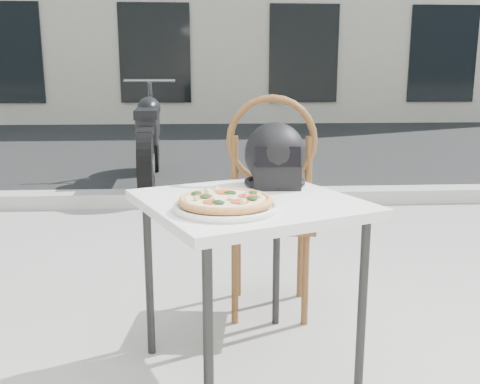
{
  "coord_description": "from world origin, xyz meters",
  "views": [
    {
      "loc": [
        -0.6,
        -1.59,
        1.11
      ],
      "look_at": [
        -0.48,
        0.16,
        0.73
      ],
      "focal_mm": 40.0,
      "sensor_mm": 36.0,
      "label": 1
    }
  ],
  "objects": [
    {
      "name": "street_asphalt",
      "position": [
        0.0,
        7.0,
        0.0
      ],
      "size": [
        30.0,
        8.0,
        0.0
      ],
      "primitive_type": "cube",
      "color": "black",
      "rests_on": "ground"
    },
    {
      "name": "curb",
      "position": [
        0.0,
        3.0,
        0.06
      ],
      "size": [
        30.0,
        0.25,
        0.12
      ],
      "primitive_type": "cube",
      "color": "#ADA9A2",
      "rests_on": "ground"
    },
    {
      "name": "cafe_table_main",
      "position": [
        -0.44,
        0.27,
        0.62
      ],
      "size": [
        0.93,
        0.93,
        0.68
      ],
      "rotation": [
        0.0,
        0.0,
        0.4
      ],
      "color": "white",
      "rests_on": "ground"
    },
    {
      "name": "plate",
      "position": [
        -0.53,
        0.11,
        0.69
      ],
      "size": [
        0.4,
        0.4,
        0.02
      ],
      "rotation": [
        0.0,
        0.0,
        0.17
      ],
      "color": "white",
      "rests_on": "cafe_table_main"
    },
    {
      "name": "pizza",
      "position": [
        -0.53,
        0.11,
        0.71
      ],
      "size": [
        0.33,
        0.33,
        0.04
      ],
      "rotation": [
        0.0,
        0.0,
        0.07
      ],
      "color": "#DD9851",
      "rests_on": "plate"
    },
    {
      "name": "helmet",
      "position": [
        -0.32,
        0.5,
        0.79
      ],
      "size": [
        0.25,
        0.26,
        0.25
      ],
      "rotation": [
        0.0,
        0.0,
        -0.03
      ],
      "color": "black",
      "rests_on": "cafe_table_main"
    },
    {
      "name": "cafe_chair_main",
      "position": [
        -0.31,
        0.74,
        0.57
      ],
      "size": [
        0.44,
        0.44,
        1.03
      ],
      "rotation": [
        0.0,
        0.0,
        3.03
      ],
      "color": "brown",
      "rests_on": "ground"
    },
    {
      "name": "motorcycle",
      "position": [
        -1.17,
        3.95,
        0.47
      ],
      "size": [
        0.56,
        2.15,
        1.07
      ],
      "rotation": [
        0.0,
        0.0,
        0.05
      ],
      "color": "black",
      "rests_on": "street_asphalt"
    }
  ]
}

